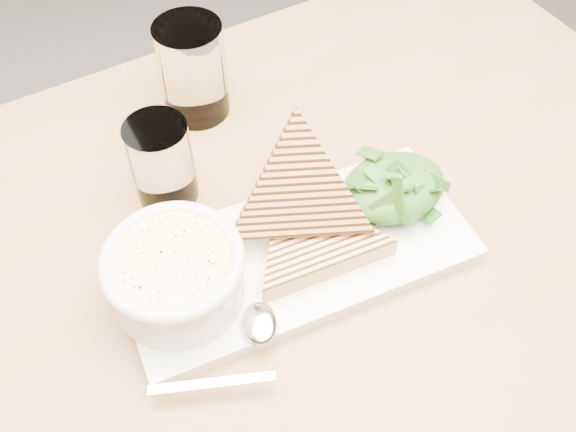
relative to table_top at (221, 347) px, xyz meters
name	(u,v)px	position (x,y,z in m)	size (l,w,h in m)	color
table_top	(221,347)	(0.00, 0.00, 0.00)	(1.30, 0.87, 0.04)	olive
table_leg_br	(430,154)	(0.60, 0.38, -0.38)	(0.06, 0.06, 0.71)	olive
platter	(297,254)	(0.11, 0.05, 0.03)	(0.36, 0.16, 0.02)	white
soup_bowl	(177,279)	(-0.02, 0.05, 0.06)	(0.13, 0.13, 0.05)	white
soup	(172,261)	(-0.02, 0.05, 0.09)	(0.11, 0.11, 0.01)	#F6DF98
bowl_rim	(172,260)	(-0.02, 0.05, 0.09)	(0.13, 0.13, 0.01)	white
sandwich_flat	(313,240)	(0.13, 0.04, 0.05)	(0.17, 0.17, 0.02)	#D69449
sandwich_lean	(300,193)	(0.13, 0.07, 0.09)	(0.17, 0.17, 0.09)	#D69449
salad_base	(394,187)	(0.23, 0.06, 0.06)	(0.12, 0.09, 0.04)	#204916
arugula_pile	(394,184)	(0.23, 0.06, 0.06)	(0.11, 0.10, 0.05)	#36671F
spoon_bowl	(260,323)	(0.04, -0.01, 0.04)	(0.03, 0.05, 0.01)	silver
spoon_handle	(212,383)	(-0.03, -0.05, 0.04)	(0.11, 0.01, 0.00)	silver
glass_near	(162,163)	(0.02, 0.19, 0.07)	(0.07, 0.07, 0.10)	white
glass_far	(193,71)	(0.11, 0.31, 0.08)	(0.08, 0.08, 0.12)	white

